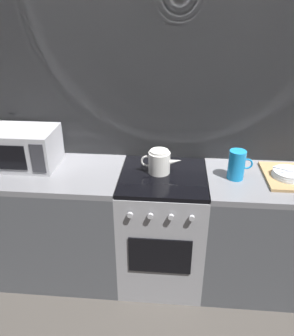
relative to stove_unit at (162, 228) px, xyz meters
name	(u,v)px	position (x,y,z in m)	size (l,w,h in m)	color
ground_plane	(161,273)	(0.00, 0.00, -0.45)	(8.00, 8.00, 0.00)	#47423D
back_wall	(166,118)	(0.00, 0.32, 0.75)	(3.60, 0.05, 2.40)	gray
counter_left	(45,222)	(-0.90, 0.00, 0.00)	(1.20, 0.60, 0.90)	#515459
stove_unit	(162,228)	(0.00, 0.00, 0.00)	(0.60, 0.63, 0.90)	#9E9EA3
counter_right	(286,235)	(0.90, 0.00, 0.00)	(1.20, 0.60, 0.90)	#515459
microwave	(24,147)	(-1.00, 0.08, 0.59)	(0.46, 0.35, 0.27)	#B2B2B7
kettle	(159,162)	(-0.03, 0.04, 0.53)	(0.28, 0.15, 0.17)	white
pitcher	(237,165)	(0.48, 0.00, 0.55)	(0.16, 0.11, 0.20)	#198CD8
dish_pile	(288,175)	(0.83, 0.03, 0.47)	(0.30, 0.40, 0.07)	tan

